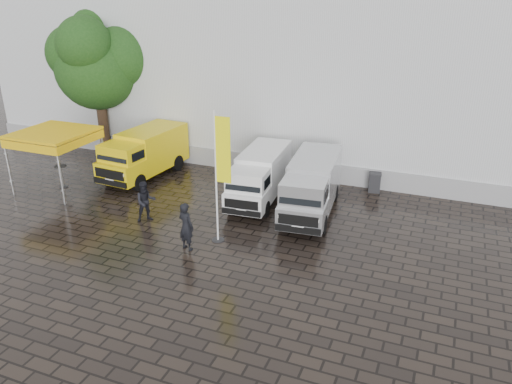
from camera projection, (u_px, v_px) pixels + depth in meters
ground at (231, 243)px, 19.84m from camera, size 120.00×120.00×0.00m
exhibition_hall at (367, 47)px, 30.56m from camera, size 44.00×16.00×12.00m
hall_plinth at (330, 173)px, 25.77m from camera, size 44.00×0.15×1.00m
van_yellow at (144, 155)px, 26.23m from camera, size 2.47×5.48×2.46m
van_white at (260, 177)px, 23.37m from camera, size 2.19×5.44×2.30m
van_silver at (311, 188)px, 21.96m from camera, size 2.45×5.83×2.46m
canopy_tent at (53, 135)px, 24.13m from camera, size 3.35×3.35×2.96m
flagpole at (220, 171)px, 18.83m from camera, size 0.88×0.50×5.32m
tree at (96, 63)px, 28.50m from camera, size 4.66×4.66×8.37m
cocktail_table at (62, 177)px, 25.12m from camera, size 0.60×0.60×1.14m
wheelie_bin at (375, 182)px, 24.62m from camera, size 0.68×0.68×0.98m
person_front at (186, 226)px, 19.04m from camera, size 0.81×0.65×1.94m
person_tent at (146, 201)px, 21.41m from camera, size 1.10×1.09×1.80m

